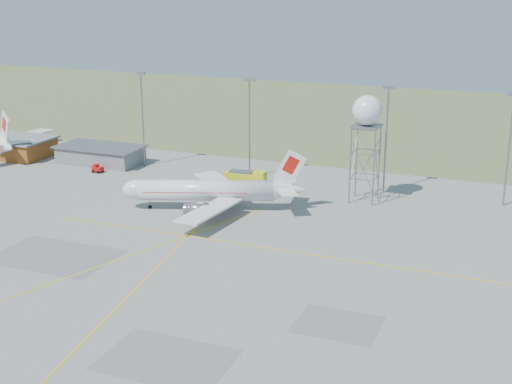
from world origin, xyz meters
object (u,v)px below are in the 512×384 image
at_px(radar_tower, 366,143).
at_px(fire_truck, 246,179).
at_px(airliner_main, 209,191).
at_px(baggage_tug, 98,169).

bearing_deg(radar_tower, fire_truck, 179.63).
xyz_separation_m(airliner_main, baggage_tug, (-32.83, 13.38, -2.76)).
bearing_deg(baggage_tug, fire_truck, 8.55).
bearing_deg(radar_tower, baggage_tug, -178.11).
xyz_separation_m(fire_truck, baggage_tug, (-33.45, -2.04, -0.93)).
distance_m(airliner_main, radar_tower, 29.62).
bearing_deg(radar_tower, airliner_main, -147.78).
height_order(radar_tower, baggage_tug, radar_tower).
bearing_deg(baggage_tug, airliner_main, -17.11).
relative_size(radar_tower, fire_truck, 2.34).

